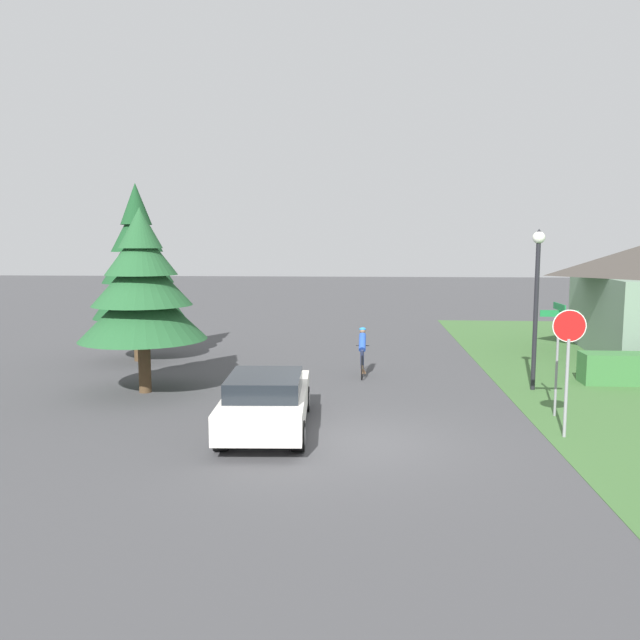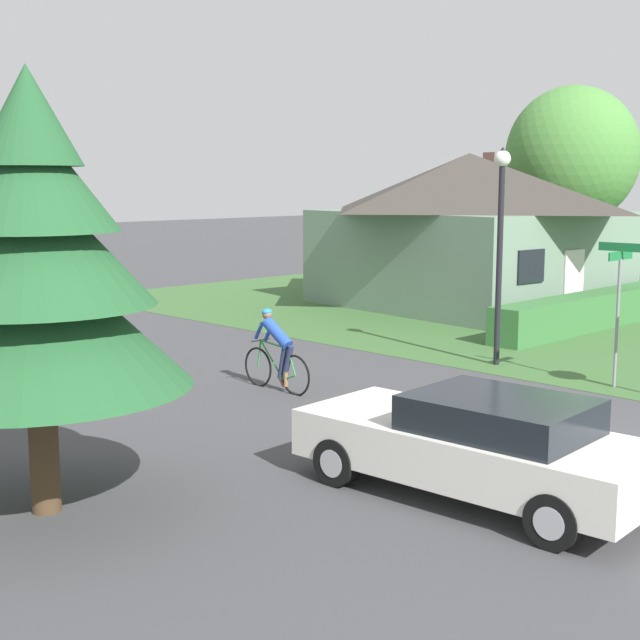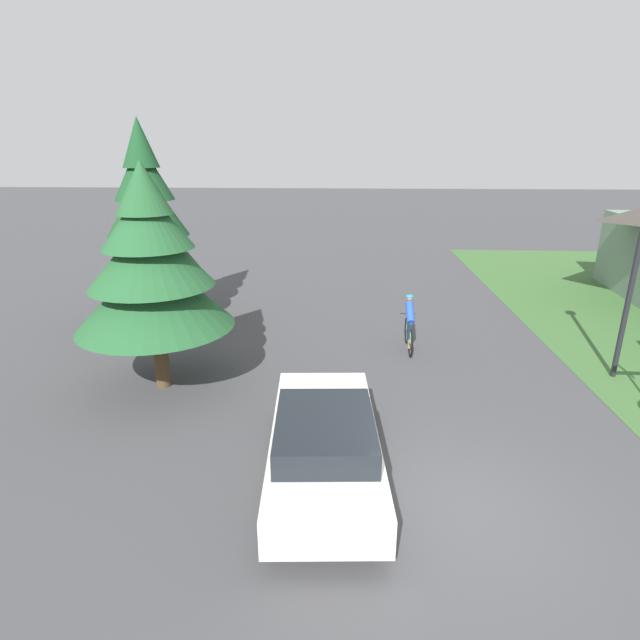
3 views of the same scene
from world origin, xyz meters
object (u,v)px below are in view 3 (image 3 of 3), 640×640
Objects in this scene: sedan_left_lane at (324,443)px; cyclist at (409,324)px; conifer_tall_near at (151,266)px; street_lamp at (637,257)px; conifer_tall_far at (147,217)px.

cyclist is at bearing -22.80° from sedan_left_lane.
conifer_tall_near is at bearing 114.22° from cyclist.
street_lamp is at bearing 5.82° from conifer_tall_near.
street_lamp reaches higher than cyclist.
conifer_tall_near is 5.15m from conifer_tall_far.
conifer_tall_near is (-4.04, 3.35, 2.26)m from sedan_left_lane.
cyclist is 8.72m from conifer_tall_far.
sedan_left_lane is at bearing -39.69° from conifer_tall_near.
street_lamp is at bearing -61.17° from sedan_left_lane.
sedan_left_lane is 5.71m from conifer_tall_near.
street_lamp is at bearing -15.66° from conifer_tall_far.
cyclist is at bearing -14.42° from conifer_tall_far.
conifer_tall_far reaches higher than street_lamp.
sedan_left_lane is at bearing -147.53° from street_lamp.
conifer_tall_far reaches higher than cyclist.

